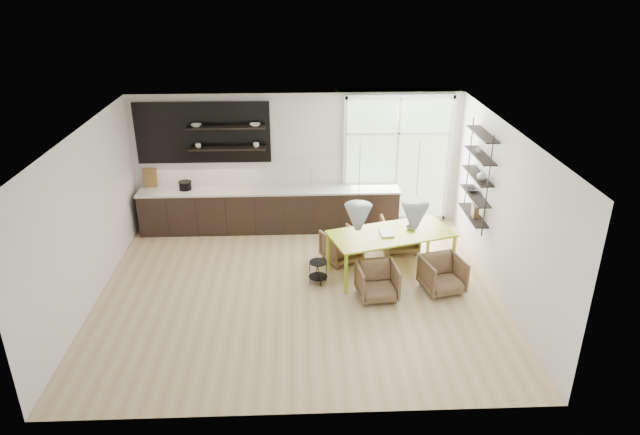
# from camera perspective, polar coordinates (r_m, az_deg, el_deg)

# --- Properties ---
(room) EXTENTS (7.02, 6.01, 2.91)m
(room) POSITION_cam_1_polar(r_m,az_deg,el_deg) (10.53, 0.91, 2.57)
(room) COLOR beige
(room) RESTS_ON ground
(kitchen_run) EXTENTS (5.54, 0.69, 2.75)m
(kitchen_run) POSITION_cam_1_polar(r_m,az_deg,el_deg) (12.33, -5.46, 1.42)
(kitchen_run) COLOR black
(kitchen_run) RESTS_ON ground
(right_shelving) EXTENTS (0.26, 1.22, 1.90)m
(right_shelving) POSITION_cam_1_polar(r_m,az_deg,el_deg) (11.04, 15.49, 3.76)
(right_shelving) COLOR black
(right_shelving) RESTS_ON ground
(dining_table) EXTENTS (2.43, 1.61, 0.82)m
(dining_table) POSITION_cam_1_polar(r_m,az_deg,el_deg) (10.52, 7.13, -1.81)
(dining_table) COLOR #BDD525
(dining_table) RESTS_ON ground
(armchair_back_left) EXTENTS (0.89, 0.90, 0.61)m
(armchair_back_left) POSITION_cam_1_polar(r_m,az_deg,el_deg) (11.08, 2.14, -2.85)
(armchair_back_left) COLOR brown
(armchair_back_left) RESTS_ON ground
(armchair_back_right) EXTENTS (0.74, 0.76, 0.67)m
(armchair_back_right) POSITION_cam_1_polar(r_m,az_deg,el_deg) (11.58, 7.98, -1.68)
(armchair_back_right) COLOR brown
(armchair_back_right) RESTS_ON ground
(armchair_front_left) EXTENTS (0.73, 0.75, 0.62)m
(armchair_front_left) POSITION_cam_1_polar(r_m,az_deg,el_deg) (9.91, 5.73, -6.38)
(armchair_front_left) COLOR brown
(armchair_front_left) RESTS_ON ground
(armchair_front_right) EXTENTS (0.82, 0.83, 0.63)m
(armchair_front_right) POSITION_cam_1_polar(r_m,az_deg,el_deg) (10.29, 12.15, -5.60)
(armchair_front_right) COLOR brown
(armchair_front_right) RESTS_ON ground
(wire_stool) EXTENTS (0.34, 0.34, 0.43)m
(wire_stool) POSITION_cam_1_polar(r_m,az_deg,el_deg) (10.32, -0.19, -5.18)
(wire_stool) COLOR black
(wire_stool) RESTS_ON ground
(table_book) EXTENTS (0.26, 0.34, 0.03)m
(table_book) POSITION_cam_1_polar(r_m,az_deg,el_deg) (10.40, 6.02, -1.62)
(table_book) COLOR white
(table_book) RESTS_ON dining_table
(table_bowl) EXTENTS (0.20, 0.20, 0.06)m
(table_bowl) POSITION_cam_1_polar(r_m,az_deg,el_deg) (10.68, 9.09, -1.03)
(table_bowl) COLOR #55774C
(table_bowl) RESTS_ON dining_table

